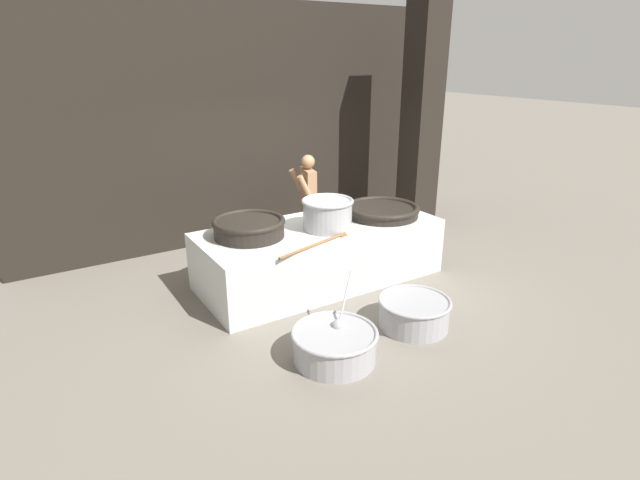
{
  "coord_description": "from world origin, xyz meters",
  "views": [
    {
      "loc": [
        -3.55,
        -5.64,
        3.11
      ],
      "look_at": [
        0.0,
        0.0,
        0.62
      ],
      "focal_mm": 28.0,
      "sensor_mm": 36.0,
      "label": 1
    }
  ],
  "objects_px": {
    "giant_wok_near": "(249,227)",
    "cook": "(308,199)",
    "giant_wok_far": "(382,210)",
    "prep_bowl_vegetables": "(335,344)",
    "stock_pot": "(328,213)",
    "prep_bowl_meat": "(414,312)"
  },
  "relations": [
    {
      "from": "giant_wok_near",
      "to": "cook",
      "type": "distance_m",
      "value": 1.83
    },
    {
      "from": "giant_wok_far",
      "to": "prep_bowl_vegetables",
      "type": "relative_size",
      "value": 1.07
    },
    {
      "from": "giant_wok_far",
      "to": "cook",
      "type": "bearing_deg",
      "value": 113.88
    },
    {
      "from": "giant_wok_near",
      "to": "cook",
      "type": "bearing_deg",
      "value": 34.01
    },
    {
      "from": "giant_wok_near",
      "to": "stock_pot",
      "type": "height_order",
      "value": "stock_pot"
    },
    {
      "from": "cook",
      "to": "prep_bowl_vegetables",
      "type": "xyz_separation_m",
      "value": [
        -1.45,
        -2.99,
        -0.67
      ]
    },
    {
      "from": "stock_pot",
      "to": "prep_bowl_vegetables",
      "type": "bearing_deg",
      "value": -120.59
    },
    {
      "from": "stock_pot",
      "to": "giant_wok_near",
      "type": "bearing_deg",
      "value": 164.28
    },
    {
      "from": "stock_pot",
      "to": "cook",
      "type": "distance_m",
      "value": 1.41
    },
    {
      "from": "giant_wok_near",
      "to": "giant_wok_far",
      "type": "height_order",
      "value": "giant_wok_near"
    },
    {
      "from": "giant_wok_near",
      "to": "prep_bowl_vegetables",
      "type": "xyz_separation_m",
      "value": [
        0.06,
        -1.96,
        -0.76
      ]
    },
    {
      "from": "stock_pot",
      "to": "prep_bowl_vegetables",
      "type": "xyz_separation_m",
      "value": [
        -0.99,
        -1.67,
        -0.85
      ]
    },
    {
      "from": "giant_wok_near",
      "to": "stock_pot",
      "type": "relative_size",
      "value": 1.34
    },
    {
      "from": "giant_wok_near",
      "to": "prep_bowl_vegetables",
      "type": "bearing_deg",
      "value": -88.22
    },
    {
      "from": "prep_bowl_vegetables",
      "to": "prep_bowl_meat",
      "type": "distance_m",
      "value": 1.2
    },
    {
      "from": "giant_wok_near",
      "to": "prep_bowl_meat",
      "type": "distance_m",
      "value": 2.4
    },
    {
      "from": "giant_wok_far",
      "to": "prep_bowl_meat",
      "type": "bearing_deg",
      "value": -115.92
    },
    {
      "from": "giant_wok_near",
      "to": "cook",
      "type": "height_order",
      "value": "cook"
    },
    {
      "from": "giant_wok_near",
      "to": "prep_bowl_meat",
      "type": "height_order",
      "value": "giant_wok_near"
    },
    {
      "from": "prep_bowl_meat",
      "to": "giant_wok_near",
      "type": "bearing_deg",
      "value": 123.73
    },
    {
      "from": "giant_wok_near",
      "to": "prep_bowl_vegetables",
      "type": "relative_size",
      "value": 0.93
    },
    {
      "from": "giant_wok_far",
      "to": "stock_pot",
      "type": "xyz_separation_m",
      "value": [
        -1.02,
        -0.06,
        0.14
      ]
    }
  ]
}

